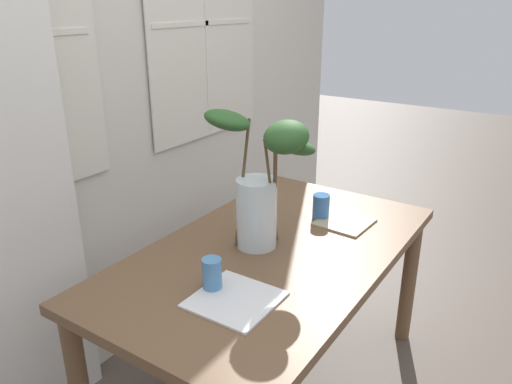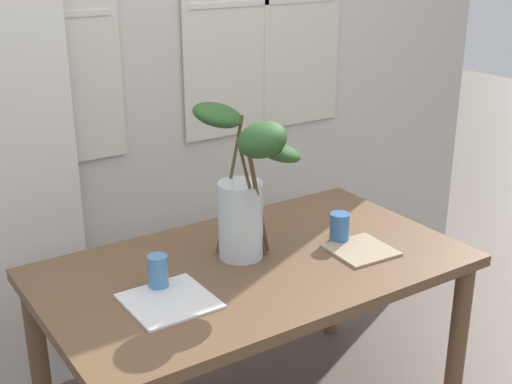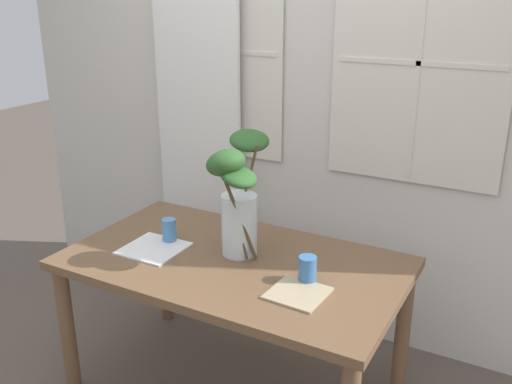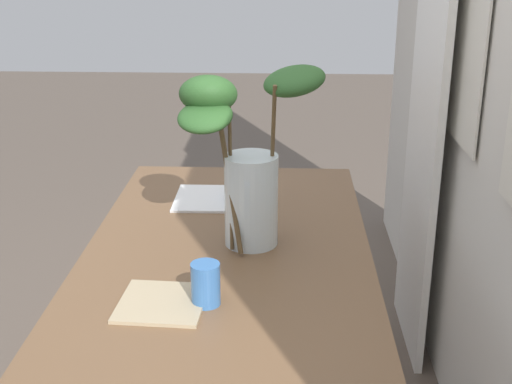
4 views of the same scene
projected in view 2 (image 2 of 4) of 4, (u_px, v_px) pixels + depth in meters
name	position (u px, v px, depth m)	size (l,w,h in m)	color
back_wall_with_windows	(146.00, 71.00, 3.02)	(4.02, 0.14, 2.63)	beige
dining_table	(254.00, 285.00, 2.59)	(1.57, 0.90, 0.74)	brown
vase_with_branches	(245.00, 188.00, 2.50)	(0.32, 0.48, 0.59)	silver
drinking_glass_blue_left	(158.00, 272.00, 2.35)	(0.07, 0.07, 0.12)	#4C84BC
drinking_glass_blue_right	(340.00, 228.00, 2.71)	(0.08, 0.08, 0.12)	#386BAD
plate_square_left	(169.00, 301.00, 2.27)	(0.28, 0.28, 0.01)	white
plate_square_right	(361.00, 250.00, 2.64)	(0.23, 0.23, 0.01)	tan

